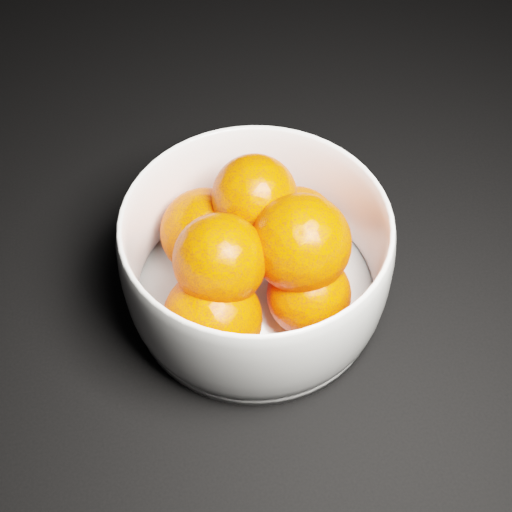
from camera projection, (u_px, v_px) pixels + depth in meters
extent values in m
cylinder|color=white|center=(256.00, 294.00, 0.56)|extent=(0.19, 0.19, 0.01)
sphere|color=#FF3E00|center=(297.00, 226.00, 0.55)|extent=(0.06, 0.06, 0.06)
sphere|color=#FF3E00|center=(205.00, 232.00, 0.55)|extent=(0.07, 0.07, 0.07)
sphere|color=#FF3E00|center=(213.00, 318.00, 0.50)|extent=(0.07, 0.07, 0.07)
sphere|color=#FF3E00|center=(309.00, 294.00, 0.51)|extent=(0.06, 0.06, 0.06)
sphere|color=#FF3E00|center=(255.00, 197.00, 0.52)|extent=(0.06, 0.06, 0.06)
sphere|color=#FF3E00|center=(220.00, 260.00, 0.49)|extent=(0.07, 0.07, 0.07)
sphere|color=#FF3E00|center=(301.00, 243.00, 0.50)|extent=(0.07, 0.07, 0.07)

